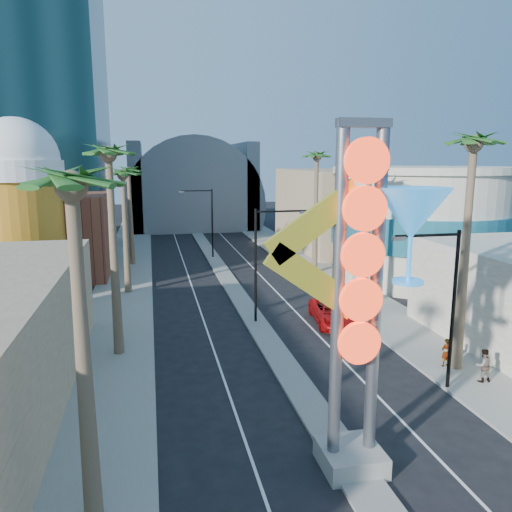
{
  "coord_description": "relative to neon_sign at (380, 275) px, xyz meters",
  "views": [
    {
      "loc": [
        -6.89,
        -12.6,
        11.22
      ],
      "look_at": [
        0.21,
        20.87,
        4.61
      ],
      "focal_mm": 35.0,
      "sensor_mm": 36.0,
      "label": 1
    }
  ],
  "objects": [
    {
      "name": "streetlight_1",
      "position": [
        -1.36,
        41.04,
        -2.43
      ],
      "size": [
        3.79,
        0.25,
        8.0
      ],
      "color": "black",
      "rests_on": "ground"
    },
    {
      "name": "beer_mug",
      "position": [
        -17.82,
        27.04,
        0.54
      ],
      "size": [
        7.0,
        7.0,
        14.5
      ],
      "color": "#BF7819",
      "rests_on": "ground"
    },
    {
      "name": "turquoise_building",
      "position": [
        17.18,
        27.04,
        -2.06
      ],
      "size": [
        16.6,
        16.6,
        10.6
      ],
      "color": "#AFAA94",
      "rests_on": "ground"
    },
    {
      "name": "palm_1",
      "position": [
        -9.82,
        13.04,
        3.52
      ],
      "size": [
        2.4,
        2.4,
        12.7
      ],
      "color": "brown",
      "rests_on": "ground"
    },
    {
      "name": "pedestrian_b",
      "position": [
        8.45,
        5.22,
        -6.29
      ],
      "size": [
        0.85,
        0.67,
        1.73
      ],
      "primitive_type": "imported",
      "rotation": [
        0.0,
        0.0,
        3.13
      ],
      "color": "gray",
      "rests_on": "sidewalk_east"
    },
    {
      "name": "median",
      "position": [
        -0.82,
        35.04,
        -7.23
      ],
      "size": [
        1.6,
        84.0,
        0.15
      ],
      "primitive_type": "cube",
      "color": "gray",
      "rests_on": "ground"
    },
    {
      "name": "palm_6",
      "position": [
        8.18,
        19.04,
        2.62
      ],
      "size": [
        2.4,
        2.4,
        11.7
      ],
      "color": "brown",
      "rests_on": "ground"
    },
    {
      "name": "sidewalk_east",
      "position": [
        8.68,
        32.04,
        -7.23
      ],
      "size": [
        5.0,
        100.0,
        0.15
      ],
      "primitive_type": "cube",
      "color": "gray",
      "rests_on": "ground"
    },
    {
      "name": "sidewalk_west",
      "position": [
        -10.32,
        32.04,
        -7.23
      ],
      "size": [
        5.0,
        100.0,
        0.15
      ],
      "primitive_type": "cube",
      "color": "gray",
      "rests_on": "ground"
    },
    {
      "name": "palm_3",
      "position": [
        -9.82,
        39.04,
        2.17
      ],
      "size": [
        2.4,
        2.4,
        11.2
      ],
      "color": "brown",
      "rests_on": "ground"
    },
    {
      "name": "filler_east",
      "position": [
        15.18,
        45.04,
        -2.31
      ],
      "size": [
        10.0,
        20.0,
        10.0
      ],
      "primitive_type": "cube",
      "color": "#9B7F64",
      "rests_on": "ground"
    },
    {
      "name": "palm_5",
      "position": [
        8.18,
        7.04,
        3.96
      ],
      "size": [
        2.4,
        2.4,
        13.2
      ],
      "color": "brown",
      "rests_on": "ground"
    },
    {
      "name": "palm_0",
      "position": [
        -9.82,
        -0.96,
        2.62
      ],
      "size": [
        2.4,
        2.4,
        11.7
      ],
      "color": "brown",
      "rests_on": "ground"
    },
    {
      "name": "streetlight_2",
      "position": [
        5.91,
        5.04,
        -2.47
      ],
      "size": [
        3.45,
        0.25,
        8.0
      ],
      "color": "black",
      "rests_on": "ground"
    },
    {
      "name": "pedestrian_a",
      "position": [
        7.71,
        7.34,
        -6.37
      ],
      "size": [
        0.62,
        0.45,
        1.57
      ],
      "primitive_type": "imported",
      "rotation": [
        0.0,
        0.0,
        3.29
      ],
      "color": "gray",
      "rests_on": "sidewalk_east"
    },
    {
      "name": "streetlight_0",
      "position": [
        -0.27,
        17.04,
        -2.43
      ],
      "size": [
        3.79,
        0.25,
        8.0
      ],
      "color": "black",
      "rests_on": "ground"
    },
    {
      "name": "neon_sign",
      "position": [
        0.0,
        0.0,
        0.0
      ],
      "size": [
        6.53,
        2.6,
        12.55
      ],
      "color": "gray",
      "rests_on": "ground"
    },
    {
      "name": "brick_filler_west",
      "position": [
        -16.82,
        35.04,
        -3.31
      ],
      "size": [
        10.0,
        10.0,
        8.0
      ],
      "primitive_type": "cube",
      "color": "brown",
      "rests_on": "ground"
    },
    {
      "name": "palm_2",
      "position": [
        -9.82,
        27.04,
        2.17
      ],
      "size": [
        2.4,
        2.4,
        11.2
      ],
      "color": "brown",
      "rests_on": "ground"
    },
    {
      "name": "canopy",
      "position": [
        -0.82,
        69.04,
        -3.0
      ],
      "size": [
        22.0,
        16.0,
        22.0
      ],
      "color": "slate",
      "rests_on": "ground"
    },
    {
      "name": "red_pickup",
      "position": [
        4.48,
        15.79,
        -6.5
      ],
      "size": [
        3.43,
        6.14,
        1.62
      ],
      "primitive_type": "imported",
      "rotation": [
        0.0,
        0.0,
        -0.13
      ],
      "color": "#B70E0F",
      "rests_on": "ground"
    },
    {
      "name": "hotel_tower",
      "position": [
        -22.82,
        49.04,
        17.69
      ],
      "size": [
        20.0,
        20.0,
        50.0
      ],
      "primitive_type": "cube",
      "color": "black",
      "rests_on": "ground"
    },
    {
      "name": "palm_7",
      "position": [
        8.18,
        31.04,
        3.52
      ],
      "size": [
        2.4,
        2.4,
        12.7
      ],
      "color": "brown",
      "rests_on": "ground"
    }
  ]
}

